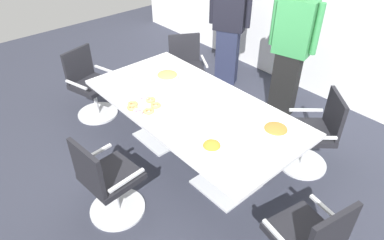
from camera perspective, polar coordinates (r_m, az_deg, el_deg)
ground_plane at (r=4.05m, az=-0.00°, el=-6.39°), size 10.00×10.00×0.01m
conference_table at (r=3.66m, az=-0.00°, el=0.95°), size 2.40×1.20×0.75m
office_chair_0 at (r=4.95m, az=-0.92°, el=7.92°), size 0.74×0.74×0.91m
office_chair_1 at (r=4.77m, az=-16.45°, el=5.20°), size 0.66×0.66×0.91m
office_chair_2 at (r=3.29m, az=-13.79°, el=-10.14°), size 0.58×0.58×0.91m
office_chair_4 at (r=3.94m, az=19.47°, el=-2.54°), size 0.76×0.76×0.91m
person_standing_0 at (r=5.20m, az=6.17°, el=15.51°), size 0.58×0.40×1.78m
person_standing_1 at (r=4.55m, az=16.11°, el=11.47°), size 0.61×0.32×1.81m
snack_bowl_cookies at (r=4.01m, az=-4.09°, el=7.18°), size 0.26×0.26×0.11m
snack_bowl_pretzels at (r=3.25m, az=13.64°, el=-1.65°), size 0.24×0.24×0.09m
snack_bowl_chips_orange at (r=2.94m, az=3.26°, el=-4.62°), size 0.17×0.17×0.12m
donut_platter at (r=3.56m, az=-8.05°, el=2.31°), size 0.34×0.34×0.04m
plate_stack at (r=4.13m, az=-11.11°, el=6.84°), size 0.19×0.19×0.03m
napkin_pile at (r=3.59m, az=6.14°, el=2.94°), size 0.16×0.16×0.06m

